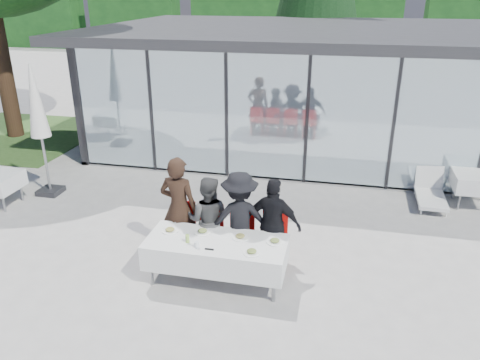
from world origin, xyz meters
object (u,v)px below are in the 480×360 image
dining_table (216,252)px  diner_d (273,224)px  diner_chair_a (182,225)px  spare_table_right (474,182)px  plate_d (275,241)px  spare_chair_b (460,171)px  diner_chair_d (274,235)px  diner_a (179,208)px  juice_bottle (187,239)px  folded_eyeglasses (209,249)px  plate_a (170,230)px  lounger (430,191)px  diner_c (240,219)px  diner_b (208,219)px  plate_c (240,237)px  plate_b (203,231)px  diner_chair_c (241,232)px  market_umbrella (37,110)px  diner_chair_b (210,228)px  plate_extra (252,252)px

dining_table → diner_d: 1.08m
diner_chair_a → spare_table_right: diner_chair_a is taller
plate_d → spare_chair_b: bearing=51.1°
dining_table → diner_chair_d: size_ratio=2.32×
diner_a → diner_d: size_ratio=1.15×
dining_table → juice_bottle: size_ratio=17.02×
folded_eyeglasses → plate_d: bearing=24.4°
diner_chair_a → plate_a: size_ratio=3.65×
diner_a → plate_d: 1.83m
spare_table_right → lounger: (-0.86, -0.01, -0.30)m
diner_c → plate_d: 0.84m
diner_chair_a → diner_b: (0.52, -0.12, 0.24)m
spare_chair_b → plate_c: bearing=-133.1°
dining_table → diner_b: diner_b is taller
diner_d → diner_chair_d: diner_d is taller
diner_chair_a → plate_b: bearing=-44.8°
diner_a → plate_c: 1.29m
diner_chair_d → plate_a: size_ratio=3.65×
diner_c → diner_a: bearing=-15.9°
diner_a → diner_chair_a: 0.42m
plate_d → spare_chair_b: (3.68, 4.56, -0.24)m
diner_chair_c → juice_bottle: bearing=-126.9°
diner_chair_c → diner_chair_d: size_ratio=1.00×
diner_chair_d → diner_chair_c: bearing=180.0°
diner_chair_a → diner_chair_c: (1.08, 0.00, 0.00)m
diner_c → market_umbrella: bearing=-37.1°
diner_c → diner_chair_d: size_ratio=1.74×
diner_b → diner_c: 0.57m
juice_bottle → diner_c: bearing=49.2°
diner_chair_a → diner_d: size_ratio=0.60×
dining_table → spare_table_right: 6.20m
diner_chair_b → diner_d: bearing=-5.8°
dining_table → diner_d: (0.83, 0.63, 0.28)m
diner_b → diner_chair_d: 1.18m
diner_d → plate_extra: bearing=88.4°
diner_chair_b → diner_chair_c: bearing=0.0°
plate_a → plate_extra: (1.45, -0.38, 0.00)m
juice_bottle → spare_table_right: (5.16, 4.15, -0.26)m
diner_chair_b → diner_d: diner_d is taller
diner_d → spare_chair_b: (3.78, 4.07, -0.28)m
dining_table → diner_chair_d: (0.83, 0.75, -0.00)m
diner_b → diner_d: (1.14, 0.00, 0.04)m
diner_chair_d → diner_chair_a: bearing=180.0°
dining_table → folded_eyeglasses: size_ratio=16.14×
diner_b → diner_d: size_ratio=0.96×
diner_chair_d → plate_d: (0.10, -0.60, 0.24)m
folded_eyeglasses → lounger: bearing=47.6°
diner_chair_b → juice_bottle: size_ratio=7.34×
diner_chair_b → diner_c: bearing=-11.7°
diner_chair_b → plate_extra: diner_chair_b is taller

